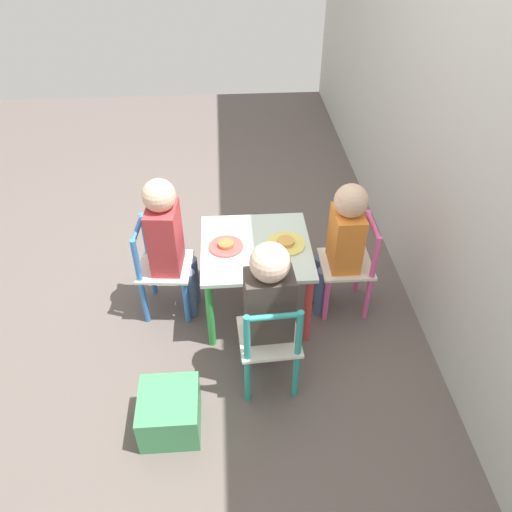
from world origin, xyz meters
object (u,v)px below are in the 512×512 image
at_px(chair_pink, 350,267).
at_px(plate_front, 226,246).
at_px(chair_teal, 270,344).
at_px(plate_back, 286,243).
at_px(child_front, 169,238).
at_px(child_right, 268,301).
at_px(kids_table, 256,257).
at_px(chair_blue, 161,270).
at_px(child_back, 342,239).
at_px(storage_bin, 170,412).

xyz_separation_m(chair_pink, plate_front, (-0.00, -0.63, 0.17)).
bearing_deg(chair_teal, plate_back, -107.05).
relative_size(child_front, plate_front, 4.67).
xyz_separation_m(child_right, plate_back, (-0.42, 0.12, -0.03)).
relative_size(kids_table, chair_blue, 1.00).
bearing_deg(plate_front, plate_back, 90.00).
height_order(chair_blue, plate_back, chair_blue).
bearing_deg(child_right, chair_teal, 90.00).
xyz_separation_m(child_back, child_front, (-0.04, -0.84, 0.02)).
relative_size(chair_pink, storage_bin, 2.09).
bearing_deg(chair_blue, child_back, -87.72).
height_order(plate_back, storage_bin, plate_back).
bearing_deg(chair_pink, chair_blue, -92.45).
xyz_separation_m(chair_pink, child_right, (0.42, -0.46, 0.20)).
bearing_deg(chair_blue, kids_table, -90.00).
bearing_deg(plate_back, kids_table, -90.00).
distance_m(chair_blue, chair_teal, 0.73).
distance_m(child_back, plate_front, 0.57).
height_order(child_front, plate_front, child_front).
bearing_deg(plate_back, storage_bin, -39.12).
xyz_separation_m(chair_blue, plate_front, (0.04, 0.33, 0.17)).
bearing_deg(chair_pink, child_right, -47.38).
xyz_separation_m(chair_blue, storage_bin, (0.72, 0.07, -0.16)).
relative_size(chair_pink, plate_back, 2.82).
relative_size(chair_blue, child_back, 0.71).
bearing_deg(storage_bin, plate_front, 158.91).
height_order(child_back, plate_back, child_back).
bearing_deg(kids_table, chair_blue, -95.19).
xyz_separation_m(chair_teal, child_back, (-0.48, 0.39, 0.18)).
height_order(chair_teal, child_back, child_back).
bearing_deg(chair_blue, chair_teal, -130.86).
distance_m(child_front, child_right, 0.64).
xyz_separation_m(plate_back, plate_front, (-0.00, -0.29, 0.00)).
xyz_separation_m(chair_teal, plate_front, (-0.48, -0.17, 0.17)).
bearing_deg(child_front, chair_pink, -87.38).
xyz_separation_m(kids_table, child_front, (-0.04, -0.42, 0.11)).
bearing_deg(child_front, chair_blue, 90.00).
bearing_deg(plate_front, chair_teal, 19.63).
bearing_deg(kids_table, plate_front, -90.00).
xyz_separation_m(child_front, child_right, (0.46, 0.44, -0.00)).
bearing_deg(child_front, child_back, -87.55).
distance_m(child_back, storage_bin, 1.13).
height_order(chair_blue, storage_bin, chair_blue).
distance_m(chair_blue, plate_front, 0.38).
height_order(kids_table, chair_teal, chair_teal).
xyz_separation_m(chair_pink, chair_blue, (-0.05, -0.96, 0.00)).
bearing_deg(child_right, child_back, -136.63).
xyz_separation_m(child_back, plate_back, (-0.00, -0.27, -0.01)).
bearing_deg(plate_front, child_back, 89.78).
height_order(chair_teal, plate_back, chair_teal).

